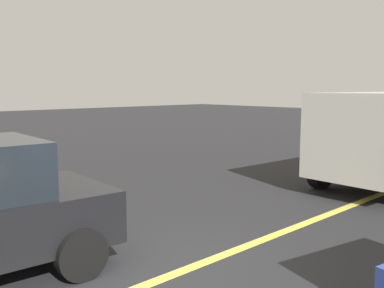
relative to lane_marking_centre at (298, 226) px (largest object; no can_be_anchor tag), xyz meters
The scene contains 2 objects.
ground_plane 3.00m from the lane_marking_centre, behind, with size 80.00×80.00×0.00m, color #262628.
lane_marking_centre is the anchor object (origin of this frame).
Camera 1 is at (-3.10, -3.89, 2.31)m, focal length 40.52 mm.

